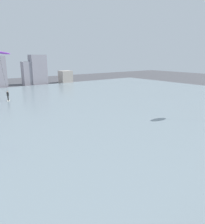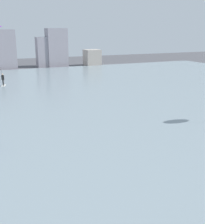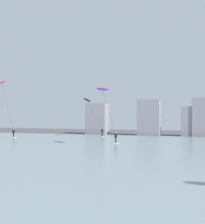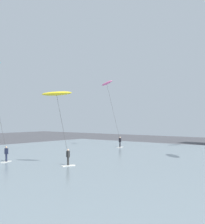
{
  "view_description": "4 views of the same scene",
  "coord_description": "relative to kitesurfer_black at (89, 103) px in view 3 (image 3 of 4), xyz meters",
  "views": [
    {
      "loc": [
        -11.92,
        2.27,
        7.46
      ],
      "look_at": [
        -2.03,
        15.22,
        3.24
      ],
      "focal_mm": 35.04,
      "sensor_mm": 36.0,
      "label": 1
    },
    {
      "loc": [
        -6.55,
        -0.35,
        7.35
      ],
      "look_at": [
        0.58,
        15.37,
        2.48
      ],
      "focal_mm": 46.85,
      "sensor_mm": 36.0,
      "label": 2
    },
    {
      "loc": [
        7.58,
        -1.02,
        4.39
      ],
      "look_at": [
        2.1,
        17.44,
        4.55
      ],
      "focal_mm": 46.58,
      "sensor_mm": 36.0,
      "label": 3
    },
    {
      "loc": [
        6.48,
        3.33,
        4.82
      ],
      "look_at": [
        -2.46,
        14.64,
        5.06
      ],
      "focal_mm": 52.55,
      "sensor_mm": 36.0,
      "label": 4
    }
  ],
  "objects": [
    {
      "name": "kitesurfer_pink",
      "position": [
        -12.97,
        -9.11,
        2.29
      ],
      "size": [
        2.86,
        3.61,
        10.56
      ],
      "color": "silver",
      "rests_on": "water_bay"
    },
    {
      "name": "kitesurfer_purple",
      "position": [
        7.45,
        -14.95,
        0.76
      ],
      "size": [
        3.32,
        5.29,
        8.24
      ],
      "color": "silver",
      "rests_on": "water_bay"
    },
    {
      "name": "kitesurfer_black",
      "position": [
        0.0,
        0.0,
        0.0
      ],
      "size": [
        4.15,
        3.42,
        7.66
      ],
      "color": "silver",
      "rests_on": "water_bay"
    },
    {
      "name": "far_shore_buildings",
      "position": [
        12.87,
        6.81,
        -3.28
      ],
      "size": [
        33.3,
        5.41,
        7.69
      ],
      "color": "gray",
      "rests_on": "ground"
    },
    {
      "name": "water_bay",
      "position": [
        11.27,
        -21.6,
        -6.6
      ],
      "size": [
        84.0,
        52.0,
        0.1
      ],
      "primitive_type": "cube",
      "color": "gray",
      "rests_on": "ground"
    }
  ]
}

